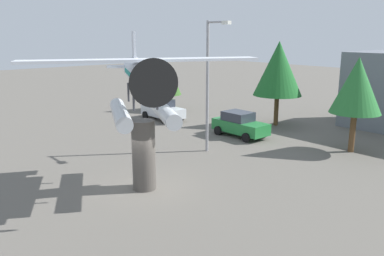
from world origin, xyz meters
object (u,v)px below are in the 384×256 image
tree_center_back (357,86)px  floatplane_monument (142,84)px  streetlight_primary (210,78)px  tree_east (278,69)px  display_pedestal (144,155)px  car_near_silver (162,109)px  tree_west (165,77)px  car_mid_green (240,124)px

tree_center_back → floatplane_monument: bearing=-104.1°
streetlight_primary → tree_east: 9.30m
display_pedestal → car_near_silver: (-11.92, 9.98, -0.79)m
tree_west → car_near_silver: bearing=-40.9°
display_pedestal → streetlight_primary: 7.53m
display_pedestal → tree_east: tree_east is taller
car_mid_green → tree_east: bearing=95.8°
car_near_silver → tree_east: (7.68, 5.64, 3.65)m
tree_west → floatplane_monument: bearing=-40.1°
car_near_silver → tree_center_back: 16.02m
floatplane_monument → tree_center_back: (3.32, 13.25, -0.86)m
car_near_silver → tree_west: size_ratio=0.85×
car_mid_green → tree_center_back: (7.19, 2.41, 3.26)m
tree_center_back → streetlight_primary: bearing=-131.2°
car_near_silver → tree_east: bearing=36.3°
tree_west → tree_east: bearing=15.3°
display_pedestal → car_mid_green: 11.45m
streetlight_primary → tree_center_back: bearing=48.8°
car_near_silver → streetlight_primary: 10.79m
display_pedestal → car_near_silver: display_pedestal is taller
car_near_silver → tree_west: tree_west is taller
streetlight_primary → tree_west: streetlight_primary is taller
floatplane_monument → car_mid_green: bearing=136.5°
floatplane_monument → streetlight_primary: size_ratio=1.23×
car_near_silver → streetlight_primary: bearing=-20.1°
car_mid_green → tree_center_back: size_ratio=0.72×
display_pedestal → floatplane_monument: floatplane_monument is taller
streetlight_primary → tree_center_back: (5.85, 6.69, -0.47)m
floatplane_monument → car_mid_green: 12.23m
car_near_silver → tree_center_back: (15.36, 3.21, 3.26)m
car_near_silver → tree_east: tree_east is taller
display_pedestal → floatplane_monument: size_ratio=0.34×
streetlight_primary → tree_east: bearing=101.4°
streetlight_primary → tree_east: (-1.84, 9.12, -0.09)m
floatplane_monument → streetlight_primary: bearing=137.9°
car_near_silver → car_mid_green: bearing=5.6°
car_mid_green → tree_west: (-11.27, 1.89, 2.35)m
car_mid_green → tree_east: tree_east is taller
streetlight_primary → car_near_silver: bearing=159.9°
car_mid_green → streetlight_primary: bearing=-72.6°
tree_east → tree_center_back: 8.07m
display_pedestal → streetlight_primary: size_ratio=0.42×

